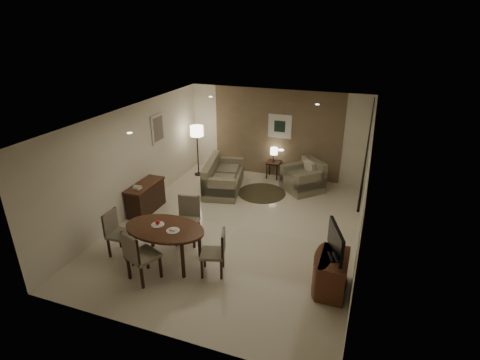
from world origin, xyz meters
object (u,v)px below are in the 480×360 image
at_px(chair_near, 143,255).
at_px(chair_right, 212,253).
at_px(dining_table, 166,244).
at_px(side_table, 273,170).
at_px(sofa, 224,175).
at_px(floor_lamp, 198,151).
at_px(chair_left, 121,234).
at_px(console_desk, 146,198).
at_px(tv_cabinet, 333,274).
at_px(chair_far, 187,221).
at_px(armchair, 303,176).

xyz_separation_m(chair_near, chair_right, (1.15, 0.59, -0.07)).
bearing_deg(dining_table, side_table, 79.82).
bearing_deg(sofa, floor_lamp, 44.81).
relative_size(chair_left, floor_lamp, 0.61).
distance_m(console_desk, floor_lamp, 2.71).
bearing_deg(tv_cabinet, chair_far, 170.44).
height_order(armchair, side_table, armchair).
bearing_deg(sofa, chair_near, 169.54).
distance_m(chair_right, armchair, 4.49).
distance_m(chair_right, side_table, 5.04).
xyz_separation_m(chair_near, sofa, (-0.12, 4.28, -0.09)).
height_order(dining_table, sofa, sofa).
relative_size(chair_far, chair_right, 1.12).
height_order(console_desk, chair_far, chair_far).
relative_size(tv_cabinet, sofa, 0.49).
relative_size(sofa, armchair, 1.85).
distance_m(dining_table, chair_right, 1.05).
xyz_separation_m(chair_far, chair_right, (0.97, -0.83, -0.05)).
height_order(console_desk, floor_lamp, floor_lamp).
height_order(dining_table, armchair, armchair).
relative_size(chair_far, floor_lamp, 0.65).
distance_m(dining_table, armchair, 4.76).
bearing_deg(armchair, sofa, -116.58).
distance_m(chair_far, chair_left, 1.39).
relative_size(dining_table, armchair, 1.66).
bearing_deg(floor_lamp, sofa, -33.17).
bearing_deg(chair_right, chair_near, -80.00).
relative_size(chair_far, side_table, 1.98).
relative_size(console_desk, armchair, 1.20).
bearing_deg(armchair, tv_cabinet, -26.64).
bearing_deg(chair_near, armchair, -90.89).
bearing_deg(chair_right, tv_cabinet, 80.07).
xyz_separation_m(chair_far, sofa, (-0.29, 2.86, -0.08)).
distance_m(console_desk, sofa, 2.35).
height_order(chair_near, sofa, chair_near).
bearing_deg(side_table, chair_left, -110.44).
height_order(console_desk, tv_cabinet, console_desk).
distance_m(chair_left, chair_right, 2.04).
distance_m(chair_near, sofa, 4.28).
height_order(tv_cabinet, armchair, armchair).
bearing_deg(side_table, floor_lamp, -165.93).
xyz_separation_m(chair_near, chair_left, (-0.89, 0.54, -0.04)).
distance_m(tv_cabinet, chair_near, 3.51).
distance_m(chair_right, sofa, 3.90).
distance_m(sofa, side_table, 1.76).
bearing_deg(armchair, chair_left, -78.30).
distance_m(tv_cabinet, floor_lamp, 6.29).
bearing_deg(side_table, chair_right, -88.30).
relative_size(sofa, floor_lamp, 1.17).
height_order(console_desk, chair_near, chair_near).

